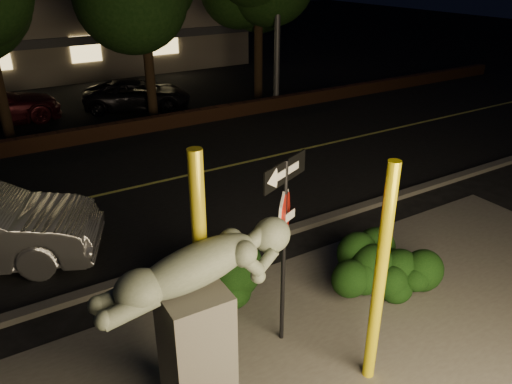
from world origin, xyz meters
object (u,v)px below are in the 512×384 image
Objects in this scene: yellow_pole_left at (202,285)px; parked_car_dark at (137,95)px; signpost at (285,218)px; sculpture at (198,314)px; yellow_pole_right at (380,279)px.

parked_car_dark is at bearing 74.14° from yellow_pole_left.
signpost is at bearing 13.68° from yellow_pole_left.
parked_car_dark is (4.10, 14.44, -1.24)m from yellow_pole_left.
sculpture is at bearing -126.89° from yellow_pole_left.
yellow_pole_right is 0.81× the size of parked_car_dark.
yellow_pole_left is at bearing 156.29° from yellow_pole_right.
yellow_pole_right is 1.54m from signpost.
sculpture is (-1.69, -0.63, -0.54)m from signpost.
signpost is 0.74× the size of parked_car_dark.
yellow_pole_right reaches higher than parked_car_dark.
signpost reaches higher than parked_car_dark.
yellow_pole_right is at bearing -23.71° from yellow_pole_left.
yellow_pole_left is 1.58m from signpost.
signpost is 1.88m from sculpture.
yellow_pole_right is at bearing -14.59° from sculpture.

